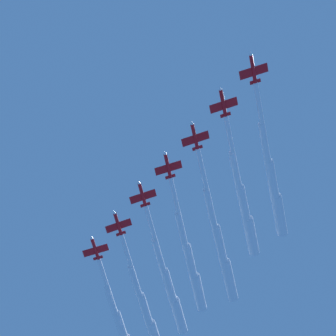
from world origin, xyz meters
name	(u,v)px	position (x,y,z in m)	size (l,w,h in m)	color
jet_lead	(273,182)	(-32.73, -4.04, 151.05)	(23.68, 63.47, 4.24)	red
jet_port_inner	(244,205)	(-25.00, -13.43, 150.89)	(22.81, 60.90, 4.30)	red
jet_starboard_inner	(221,248)	(-19.50, -30.25, 149.78)	(25.33, 69.68, 4.30)	red
jet_port_mid	(191,263)	(-10.34, -38.01, 150.22)	(22.28, 64.57, 4.27)	red
jet_starboard_mid	(170,288)	(-4.13, -49.38, 150.06)	(23.71, 65.04, 4.28)	red
jet_port_outer	(146,312)	(3.45, -59.83, 148.86)	(23.06, 64.07, 4.32)	red
jet_starboard_outer	(121,327)	(11.73, -68.65, 149.29)	(21.34, 60.57, 4.18)	red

